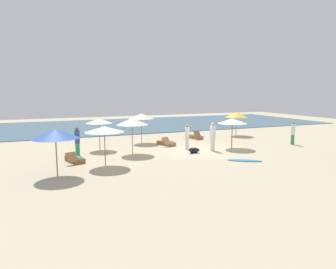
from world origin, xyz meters
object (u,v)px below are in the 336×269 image
Objects in this scene: umbrella_1 at (141,116)px; umbrella_3 at (104,129)px; umbrella_4 at (55,134)px; lounger_1 at (195,137)px; umbrella_5 at (236,115)px; lounger_0 at (75,159)px; lounger_2 at (166,143)px; dog at (194,150)px; person_3 at (187,137)px; umbrella_2 at (232,121)px; umbrella_0 at (132,121)px; person_0 at (77,141)px; umbrella_6 at (99,121)px; person_1 at (213,137)px; person_2 at (293,133)px; surfboard at (244,160)px.

umbrella_1 reaches higher than umbrella_3.
umbrella_4 is 13.94m from lounger_1.
lounger_0 is at bearing -160.50° from umbrella_5.
umbrella_4 is 1.08× the size of umbrella_5.
lounger_1 is at bearing -176.90° from umbrella_5.
umbrella_4 is 1.29× the size of lounger_2.
umbrella_1 is 2.82× the size of dog.
person_3 is (0.75, -2.01, 0.72)m from lounger_2.
umbrella_1 is 6.98m from umbrella_2.
umbrella_0 is 3.64m from person_0.
lounger_2 is at bearing 143.15° from umbrella_2.
person_3 is (8.72, 3.79, -1.17)m from umbrella_4.
umbrella_6 is at bearing 83.30° from umbrella_3.
umbrella_2 is at bearing -18.95° from umbrella_6.
umbrella_6 is at bearing 39.17° from person_0.
person_2 is (6.86, -0.26, -0.07)m from person_1.
person_1 reaches higher than person_2.
person_3 is at bearing 108.44° from surfboard.
person_1 is at bearing -0.68° from lounger_0.
person_3 is (7.28, -0.81, -0.03)m from person_0.
umbrella_0 reaches higher than person_0.
lounger_2 is 1.02× the size of person_2.
umbrella_5 is at bearing 3.10° from lounger_1.
umbrella_6 reaches higher than umbrella_5.
person_2 is at bearing -44.09° from lounger_1.
lounger_2 is 6.90m from surfboard.
umbrella_5 is at bearing 2.55° from umbrella_1.
umbrella_6 is 1.25× the size of person_3.
umbrella_0 reaches higher than surfboard.
umbrella_1 is at bearing 110.52° from dog.
person_1 is at bearing 11.13° from umbrella_3.
umbrella_4 reaches higher than lounger_1.
umbrella_4 is (-11.82, -2.92, 0.12)m from umbrella_2.
umbrella_1 is at bearing 64.28° from umbrella_0.
person_1 reaches higher than person_0.
umbrella_6 reaches higher than lounger_2.
umbrella_1 is 11.61m from person_2.
umbrella_3 is at bearing -122.77° from umbrella_1.
person_3 is at bearing -124.57° from lounger_1.
lounger_2 is (-7.77, -2.17, -1.73)m from umbrella_5.
dog is at bearing -80.43° from lounger_2.
person_3 is at bearing -60.91° from umbrella_1.
lounger_2 is at bearing 40.23° from umbrella_3.
lounger_2 is (4.91, -0.12, -1.83)m from umbrella_6.
umbrella_5 is 5.79m from person_2.
person_0 is at bearing 107.30° from umbrella_3.
lounger_2 is 3.86m from person_1.
surfboard is at bearing -87.74° from person_1.
umbrella_3 is 1.13× the size of person_1.
person_1 reaches higher than lounger_1.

